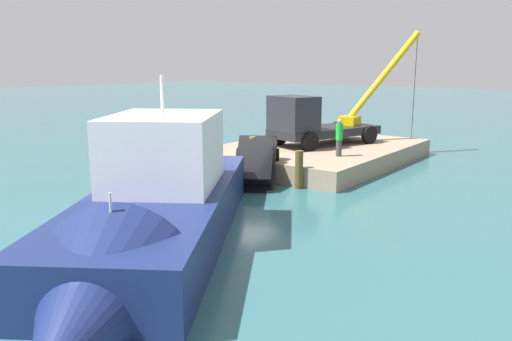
{
  "coord_description": "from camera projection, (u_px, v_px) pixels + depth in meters",
  "views": [
    {
      "loc": [
        18.22,
        14.08,
        5.32
      ],
      "look_at": [
        -0.16,
        0.41,
        0.55
      ],
      "focal_mm": 35.96,
      "sensor_mm": 36.0,
      "label": 1
    }
  ],
  "objects": [
    {
      "name": "ground",
      "position": [
        247.0,
        182.0,
        23.62
      ],
      "size": [
        200.0,
        200.0,
        0.0
      ],
      "primitive_type": "plane",
      "color": "#2D6066"
    },
    {
      "name": "dock",
      "position": [
        317.0,
        153.0,
        28.53
      ],
      "size": [
        11.79,
        8.71,
        0.91
      ],
      "primitive_type": "cube",
      "color": "gray",
      "rests_on": "ground"
    },
    {
      "name": "crane_truck",
      "position": [
        315.0,
        121.0,
        28.02
      ],
      "size": [
        8.94,
        5.48,
        6.3
      ],
      "color": "black",
      "rests_on": "dock"
    },
    {
      "name": "dock_worker",
      "position": [
        339.0,
        137.0,
        24.77
      ],
      "size": [
        0.34,
        0.34,
        1.83
      ],
      "color": "#3A3A3A",
      "rests_on": "dock"
    },
    {
      "name": "salvaged_car",
      "position": [
        255.0,
        172.0,
        22.6
      ],
      "size": [
        4.29,
        3.62,
        3.11
      ],
      "color": "black",
      "rests_on": "ground"
    },
    {
      "name": "moored_yacht",
      "position": [
        145.0,
        239.0,
        14.06
      ],
      "size": [
        14.17,
        11.02,
        6.68
      ],
      "color": "navy",
      "rests_on": "ground"
    },
    {
      "name": "piling_near",
      "position": [
        202.0,
        153.0,
        25.45
      ],
      "size": [
        0.4,
        0.4,
        1.99
      ],
      "primitive_type": "cylinder",
      "color": "brown",
      "rests_on": "ground"
    },
    {
      "name": "piling_mid",
      "position": [
        252.0,
        160.0,
        23.33
      ],
      "size": [
        0.28,
        0.28,
        2.09
      ],
      "primitive_type": "cylinder",
      "color": "brown",
      "rests_on": "ground"
    },
    {
      "name": "piling_far",
      "position": [
        299.0,
        170.0,
        22.17
      ],
      "size": [
        0.35,
        0.35,
        1.66
      ],
      "primitive_type": "cylinder",
      "color": "brown",
      "rests_on": "ground"
    }
  ]
}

